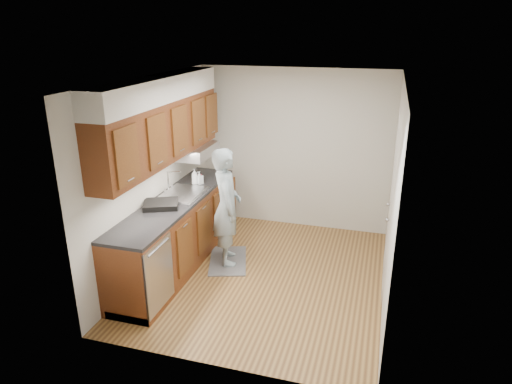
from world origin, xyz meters
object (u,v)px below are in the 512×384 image
Objects in this scene: soap_bottle_a at (195,177)px; dish_rack at (161,204)px; soda_can at (200,179)px; soap_bottle_b at (199,178)px; person at (227,199)px.

dish_rack is at bearing -94.40° from soap_bottle_a.
dish_rack is (-0.11, -0.99, -0.03)m from soda_can.
soap_bottle_a reaches higher than soap_bottle_b.
person is at bearing -31.64° from soap_bottle_a.
soda_can is 0.30× the size of dish_rack.
soap_bottle_a is at bearing 33.91° from person.
dish_rack is (-0.07, -0.90, -0.09)m from soap_bottle_a.
person is 7.58× the size of soap_bottle_a.
soda_can is 1.00m from dish_rack.
person reaches higher than dish_rack.
soap_bottle_a is at bearing -135.38° from soap_bottle_b.
soda_can is at bearing 26.52° from person.
soap_bottle_a is (-0.61, 0.38, 0.14)m from person.
person is 0.71m from soap_bottle_b.
soap_bottle_b is 0.44× the size of dish_rack.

